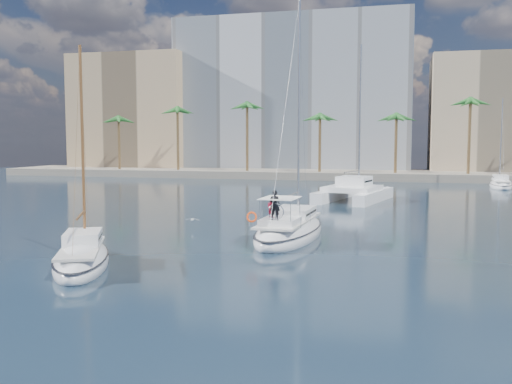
# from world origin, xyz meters

# --- Properties ---
(ground) EXTENTS (160.00, 160.00, 0.00)m
(ground) POSITION_xyz_m (0.00, 0.00, 0.00)
(ground) COLOR black
(ground) RESTS_ON ground
(quay) EXTENTS (120.00, 14.00, 1.20)m
(quay) POSITION_xyz_m (0.00, 61.00, 0.60)
(quay) COLOR gray
(quay) RESTS_ON ground
(building_modern) EXTENTS (42.00, 16.00, 28.00)m
(building_modern) POSITION_xyz_m (-12.00, 73.00, 14.00)
(building_modern) COLOR silver
(building_modern) RESTS_ON ground
(building_tan_left) EXTENTS (22.00, 14.00, 22.00)m
(building_tan_left) POSITION_xyz_m (-42.00, 69.00, 11.00)
(building_tan_left) COLOR tan
(building_tan_left) RESTS_ON ground
(building_beige) EXTENTS (20.00, 14.00, 20.00)m
(building_beige) POSITION_xyz_m (22.00, 70.00, 10.00)
(building_beige) COLOR beige
(building_beige) RESTS_ON ground
(palm_left) EXTENTS (3.60, 3.60, 12.30)m
(palm_left) POSITION_xyz_m (-34.00, 57.00, 10.28)
(palm_left) COLOR brown
(palm_left) RESTS_ON ground
(palm_centre) EXTENTS (3.60, 3.60, 12.30)m
(palm_centre) POSITION_xyz_m (0.00, 57.00, 10.28)
(palm_centre) COLOR brown
(palm_centre) RESTS_ON ground
(main_sloop) EXTENTS (4.01, 10.97, 16.04)m
(main_sloop) POSITION_xyz_m (0.77, 2.50, 0.51)
(main_sloop) COLOR white
(main_sloop) RESTS_ON ground
(small_sloop) EXTENTS (5.67, 8.31, 11.50)m
(small_sloop) POSITION_xyz_m (-7.46, -7.91, 0.42)
(small_sloop) COLOR white
(small_sloop) RESTS_ON ground
(catamaran) EXTENTS (7.62, 11.69, 15.86)m
(catamaran) POSITION_xyz_m (2.82, 25.95, 1.11)
(catamaran) COLOR white
(catamaran) RESTS_ON ground
(seagull) EXTENTS (1.02, 0.44, 0.19)m
(seagull) POSITION_xyz_m (-6.67, 5.08, 0.59)
(seagull) COLOR silver
(seagull) RESTS_ON ground
(moored_yacht_a) EXTENTS (3.37, 9.52, 11.90)m
(moored_yacht_a) POSITION_xyz_m (20.00, 47.00, 0.00)
(moored_yacht_a) COLOR white
(moored_yacht_a) RESTS_ON ground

